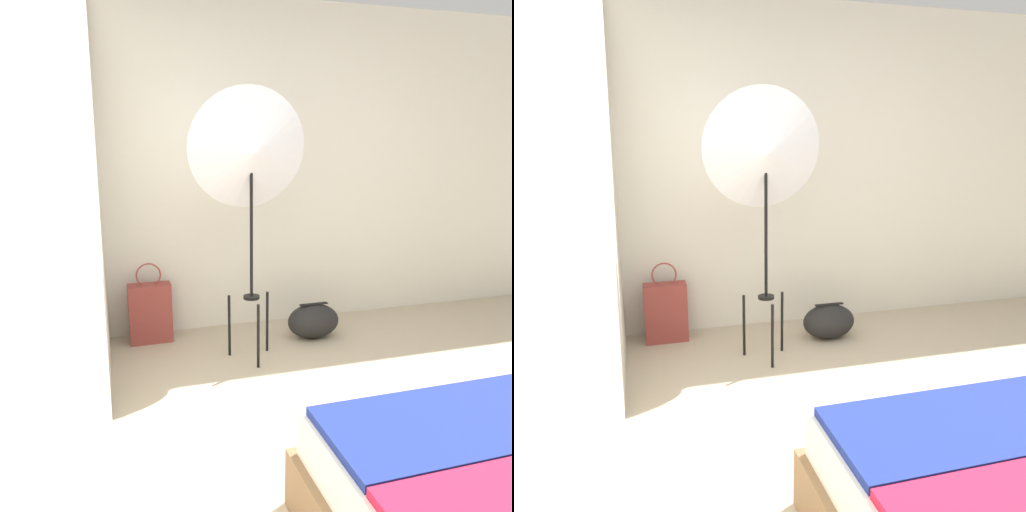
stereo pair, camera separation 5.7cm
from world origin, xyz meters
TOP-DOWN VIEW (x-y plane):
  - ground_plane at (0.00, 0.00)m, footprint 14.00×14.00m
  - wall_back at (0.00, 2.39)m, footprint 8.00×0.05m
  - wall_side_left at (-1.31, 1.00)m, footprint 0.05×8.00m
  - photo_umbrella at (-0.30, 1.68)m, footprint 0.83×0.33m
  - tote_bag at (-0.97, 2.19)m, footprint 0.33×0.14m
  - duffel_bag at (0.27, 1.90)m, footprint 0.42×0.28m

SIDE VIEW (x-z plane):
  - ground_plane at x=0.00m, z-range 0.00..0.00m
  - duffel_bag at x=0.27m, z-range 0.00..0.28m
  - tote_bag at x=-0.97m, z-range -0.08..0.55m
  - wall_back at x=0.00m, z-range 0.00..2.60m
  - wall_side_left at x=-1.31m, z-range 0.00..2.60m
  - photo_umbrella at x=-0.30m, z-range 0.52..2.41m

